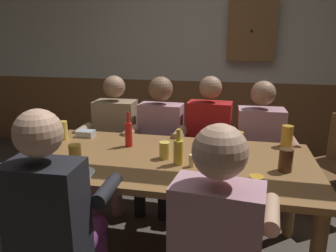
% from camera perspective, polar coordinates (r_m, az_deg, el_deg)
% --- Properties ---
extents(ground_plane, '(7.83, 7.83, 0.00)m').
position_cam_1_polar(ground_plane, '(2.57, -0.31, -21.34)').
color(ground_plane, '#423A33').
extents(back_wall_upper, '(6.53, 0.12, 1.38)m').
position_cam_1_polar(back_wall_upper, '(4.30, 6.46, 17.08)').
color(back_wall_upper, beige).
extents(back_wall_wainscot, '(6.53, 0.12, 0.98)m').
position_cam_1_polar(back_wall_wainscot, '(4.43, 6.01, 1.64)').
color(back_wall_wainscot, brown).
rests_on(back_wall_wainscot, ground_plane).
extents(dining_table, '(1.97, 0.99, 0.75)m').
position_cam_1_polar(dining_table, '(2.23, -0.40, -7.82)').
color(dining_table, brown).
rests_on(dining_table, ground_plane).
extents(person_0, '(0.53, 0.54, 1.20)m').
position_cam_1_polar(person_0, '(3.06, -9.59, -1.44)').
color(person_0, '#997F60').
rests_on(person_0, ground_plane).
extents(person_1, '(0.54, 0.50, 1.20)m').
position_cam_1_polar(person_1, '(2.93, -1.60, -1.86)').
color(person_1, '#B78493').
rests_on(person_1, ground_plane).
extents(person_2, '(0.54, 0.51, 1.21)m').
position_cam_1_polar(person_2, '(2.87, 6.99, -2.41)').
color(person_2, '#AD1919').
rests_on(person_2, ground_plane).
extents(person_3, '(0.54, 0.53, 1.19)m').
position_cam_1_polar(person_3, '(2.88, 15.96, -2.95)').
color(person_3, '#B78493').
rests_on(person_3, ground_plane).
extents(person_4, '(0.50, 0.52, 1.24)m').
position_cam_1_polar(person_4, '(1.75, -19.10, -14.75)').
color(person_4, black).
rests_on(person_4, ground_plane).
extents(person_5, '(0.54, 0.53, 1.22)m').
position_cam_1_polar(person_5, '(1.54, 8.91, -18.82)').
color(person_5, '#B78493').
rests_on(person_5, ground_plane).
extents(chair_empty_far_end, '(0.61, 0.61, 0.88)m').
position_cam_1_polar(chair_empty_far_end, '(3.16, 27.39, -5.97)').
color(chair_empty_far_end, brown).
rests_on(chair_empty_far_end, ground_plane).
extents(table_candle, '(0.04, 0.04, 0.08)m').
position_cam_1_polar(table_candle, '(2.04, 4.17, -6.11)').
color(table_candle, '#F9E08C').
rests_on(table_candle, dining_table).
extents(condiment_caddy, '(0.14, 0.10, 0.05)m').
position_cam_1_polar(condiment_caddy, '(2.73, -14.35, -1.28)').
color(condiment_caddy, '#B2B7BC').
rests_on(condiment_caddy, dining_table).
extents(plate_0, '(0.20, 0.20, 0.01)m').
position_cam_1_polar(plate_0, '(2.01, -15.63, -8.09)').
color(plate_0, white).
rests_on(plate_0, dining_table).
extents(bottle_0, '(0.06, 0.06, 0.26)m').
position_cam_1_polar(bottle_0, '(2.41, -6.96, -1.33)').
color(bottle_0, red).
rests_on(bottle_0, dining_table).
extents(bottle_1, '(0.06, 0.06, 0.23)m').
position_cam_1_polar(bottle_1, '(2.06, 1.85, -4.43)').
color(bottle_1, gold).
rests_on(bottle_1, dining_table).
extents(pint_glass_0, '(0.08, 0.08, 0.16)m').
position_cam_1_polar(pint_glass_0, '(2.56, 20.25, -1.67)').
color(pint_glass_0, gold).
rests_on(pint_glass_0, dining_table).
extents(pint_glass_1, '(0.07, 0.07, 0.11)m').
position_cam_1_polar(pint_glass_1, '(2.17, -0.58, -4.29)').
color(pint_glass_1, '#E5C64C').
rests_on(pint_glass_1, dining_table).
extents(pint_glass_2, '(0.08, 0.08, 0.12)m').
position_cam_1_polar(pint_glass_2, '(2.18, -16.06, -4.71)').
color(pint_glass_2, gold).
rests_on(pint_glass_2, dining_table).
extents(pint_glass_3, '(0.08, 0.08, 0.14)m').
position_cam_1_polar(pint_glass_3, '(2.09, 20.05, -5.67)').
color(pint_glass_3, '#4C2D19').
rests_on(pint_glass_3, dining_table).
extents(pint_glass_4, '(0.07, 0.07, 0.11)m').
position_cam_1_polar(pint_glass_4, '(1.73, 15.25, -10.22)').
color(pint_glass_4, gold).
rests_on(pint_glass_4, dining_table).
extents(pint_glass_5, '(0.07, 0.07, 0.15)m').
position_cam_1_polar(pint_glass_5, '(2.69, -18.05, -0.75)').
color(pint_glass_5, '#E5C64C').
rests_on(pint_glass_5, dining_table).
extents(pint_glass_6, '(0.07, 0.07, 0.15)m').
position_cam_1_polar(pint_glass_6, '(2.33, 12.26, -2.77)').
color(pint_glass_6, gold).
rests_on(pint_glass_6, dining_table).
extents(wall_dart_cabinet, '(0.56, 0.15, 0.70)m').
position_cam_1_polar(wall_dart_cabinet, '(4.15, 14.52, 15.92)').
color(wall_dart_cabinet, brown).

